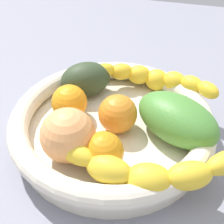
# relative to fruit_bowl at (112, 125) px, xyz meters

# --- Properties ---
(kitchen_counter) EXTENTS (1.20, 1.20, 0.03)m
(kitchen_counter) POSITION_rel_fruit_bowl_xyz_m (0.00, 0.00, -0.04)
(kitchen_counter) COLOR gray
(kitchen_counter) RESTS_ON ground
(fruit_bowl) EXTENTS (0.30, 0.30, 0.05)m
(fruit_bowl) POSITION_rel_fruit_bowl_xyz_m (0.00, 0.00, 0.00)
(fruit_bowl) COLOR silver
(fruit_bowl) RESTS_ON kitchen_counter
(banana_draped_left) EXTENTS (0.24, 0.10, 0.05)m
(banana_draped_left) POSITION_rel_fruit_bowl_xyz_m (0.07, -0.09, 0.02)
(banana_draped_left) COLOR yellow
(banana_draped_left) RESTS_ON fruit_bowl
(banana_draped_right) EXTENTS (0.22, 0.08, 0.05)m
(banana_draped_right) POSITION_rel_fruit_bowl_xyz_m (0.05, 0.11, 0.02)
(banana_draped_right) COLOR yellow
(banana_draped_right) RESTS_ON fruit_bowl
(orange_front) EXTENTS (0.05, 0.05, 0.05)m
(orange_front) POSITION_rel_fruit_bowl_xyz_m (-0.07, 0.01, 0.02)
(orange_front) COLOR orange
(orange_front) RESTS_ON fruit_bowl
(orange_mid_left) EXTENTS (0.05, 0.05, 0.05)m
(orange_mid_left) POSITION_rel_fruit_bowl_xyz_m (0.01, -0.08, 0.02)
(orange_mid_left) COLOR orange
(orange_mid_left) RESTS_ON fruit_bowl
(orange_mid_right) EXTENTS (0.06, 0.06, 0.06)m
(orange_mid_right) POSITION_rel_fruit_bowl_xyz_m (0.01, -0.00, 0.02)
(orange_mid_right) COLOR orange
(orange_mid_right) RESTS_ON fruit_bowl
(mango_green) EXTENTS (0.15, 0.13, 0.06)m
(mango_green) POSITION_rel_fruit_bowl_xyz_m (0.09, 0.01, 0.03)
(mango_green) COLOR #4C8B38
(mango_green) RESTS_ON fruit_bowl
(peach_blush) EXTENTS (0.07, 0.07, 0.07)m
(peach_blush) POSITION_rel_fruit_bowl_xyz_m (-0.04, -0.07, 0.03)
(peach_blush) COLOR #F9A35F
(peach_blush) RESTS_ON fruit_bowl
(avocado_dark) EXTENTS (0.10, 0.09, 0.06)m
(avocado_dark) POSITION_rel_fruit_bowl_xyz_m (-0.06, 0.07, 0.02)
(avocado_dark) COLOR #324127
(avocado_dark) RESTS_ON fruit_bowl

